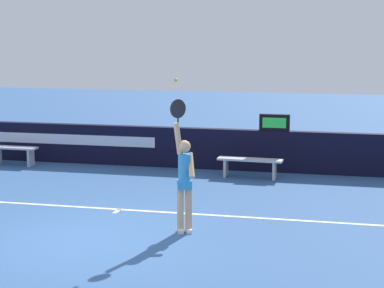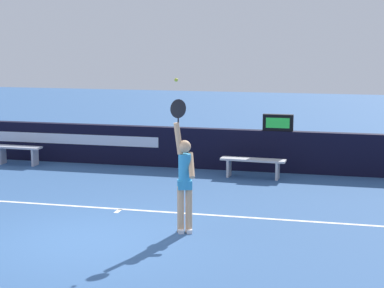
{
  "view_description": "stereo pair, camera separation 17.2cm",
  "coord_description": "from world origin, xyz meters",
  "px_view_note": "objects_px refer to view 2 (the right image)",
  "views": [
    {
      "loc": [
        4.36,
        -10.3,
        3.57
      ],
      "look_at": [
        1.88,
        0.64,
        1.68
      ],
      "focal_mm": 61.34,
      "sensor_mm": 36.0,
      "label": 1
    },
    {
      "loc": [
        4.53,
        -10.26,
        3.57
      ],
      "look_at": [
        1.88,
        0.64,
        1.68
      ],
      "focal_mm": 61.34,
      "sensor_mm": 36.0,
      "label": 2
    }
  ],
  "objects_px": {
    "tennis_player": "(184,178)",
    "courtside_bench_far": "(253,163)",
    "courtside_bench_near": "(18,151)",
    "tennis_ball": "(176,80)",
    "speed_display": "(278,123)"
  },
  "relations": [
    {
      "from": "courtside_bench_far",
      "to": "speed_display",
      "type": "bearing_deg",
      "value": 59.95
    },
    {
      "from": "tennis_player",
      "to": "courtside_bench_far",
      "type": "xyz_separation_m",
      "value": [
        0.54,
        4.82,
        -0.64
      ]
    },
    {
      "from": "tennis_ball",
      "to": "courtside_bench_near",
      "type": "distance_m",
      "value": 7.97
    },
    {
      "from": "tennis_ball",
      "to": "courtside_bench_far",
      "type": "relative_size",
      "value": 0.04
    },
    {
      "from": "courtside_bench_near",
      "to": "courtside_bench_far",
      "type": "xyz_separation_m",
      "value": [
        6.54,
        -0.15,
        -0.0
      ]
    },
    {
      "from": "courtside_bench_near",
      "to": "courtside_bench_far",
      "type": "distance_m",
      "value": 6.54
    },
    {
      "from": "tennis_player",
      "to": "courtside_bench_near",
      "type": "relative_size",
      "value": 1.85
    },
    {
      "from": "courtside_bench_near",
      "to": "courtside_bench_far",
      "type": "bearing_deg",
      "value": -1.36
    },
    {
      "from": "speed_display",
      "to": "courtside_bench_far",
      "type": "xyz_separation_m",
      "value": [
        -0.51,
        -0.88,
        -0.93
      ]
    },
    {
      "from": "tennis_ball",
      "to": "courtside_bench_far",
      "type": "distance_m",
      "value": 5.34
    },
    {
      "from": "courtside_bench_near",
      "to": "tennis_player",
      "type": "bearing_deg",
      "value": -39.65
    },
    {
      "from": "tennis_player",
      "to": "courtside_bench_near",
      "type": "height_order",
      "value": "tennis_player"
    },
    {
      "from": "courtside_bench_near",
      "to": "tennis_ball",
      "type": "bearing_deg",
      "value": -39.96
    },
    {
      "from": "courtside_bench_near",
      "to": "courtside_bench_far",
      "type": "height_order",
      "value": "courtside_bench_near"
    },
    {
      "from": "tennis_player",
      "to": "courtside_bench_near",
      "type": "distance_m",
      "value": 7.82
    }
  ]
}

